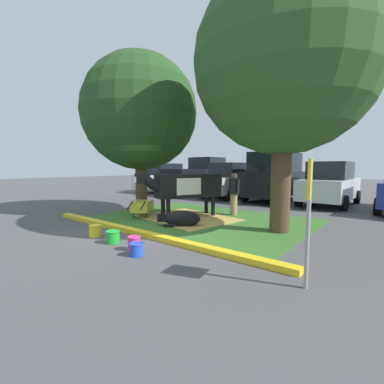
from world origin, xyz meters
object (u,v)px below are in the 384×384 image
object	(u,v)px
wheelbarrow	(143,206)
sedan_silver	(164,178)
bucket_yellow	(95,231)
sedan_red	(231,181)
bucket_green	(113,237)
bucket_pink	(134,243)
hatchback_white	(330,184)
shade_tree_left	(140,113)
parking_sign	(309,198)
shade_tree_right	(285,63)
calf_lying	(181,219)
person_handler	(234,193)
suv_dark_grey	(275,177)
cow_holstein	(186,186)
bucket_blue	(137,249)
pickup_truck_black	(199,177)

from	to	relation	value
wheelbarrow	sedan_silver	bearing A→B (deg)	130.39
bucket_yellow	sedan_red	xyz separation A→B (m)	(-1.79, 9.74, 0.82)
bucket_yellow	bucket_green	world-z (taller)	bucket_yellow
bucket_pink	hatchback_white	bearing A→B (deg)	80.03
shade_tree_left	parking_sign	bearing A→B (deg)	-21.86
parking_sign	sedan_red	distance (m)	11.55
shade_tree_right	bucket_green	xyz separation A→B (m)	(-2.64, -3.48, -4.29)
shade_tree_left	parking_sign	xyz separation A→B (m)	(6.97, -2.80, -2.51)
wheelbarrow	parking_sign	world-z (taller)	parking_sign
shade_tree_right	hatchback_white	distance (m)	7.38
calf_lying	person_handler	distance (m)	2.64
shade_tree_right	bucket_pink	size ratio (longest dim) A/B	22.71
calf_lying	sedan_red	xyz separation A→B (m)	(-2.73, 7.49, 0.75)
bucket_yellow	bucket_pink	size ratio (longest dim) A/B	1.04
person_handler	bucket_green	world-z (taller)	person_handler
shade_tree_right	sedan_red	size ratio (longest dim) A/B	1.53
wheelbarrow	bucket_green	world-z (taller)	wheelbarrow
hatchback_white	sedan_red	bearing A→B (deg)	-177.47
calf_lying	bucket_yellow	distance (m)	2.44
bucket_pink	sedan_silver	xyz separation A→B (m)	(-9.01, 9.94, 0.83)
shade_tree_left	bucket_pink	size ratio (longest dim) A/B	20.13
person_handler	suv_dark_grey	xyz separation A→B (m)	(-0.47, 5.12, 0.44)
sedan_red	suv_dark_grey	xyz separation A→B (m)	(2.58, 0.18, 0.29)
shade_tree_right	calf_lying	distance (m)	5.05
suv_dark_grey	calf_lying	bearing A→B (deg)	-88.87
shade_tree_right	sedan_red	world-z (taller)	shade_tree_right
shade_tree_left	bucket_green	bearing A→B (deg)	-49.12
cow_holstein	bucket_blue	xyz separation A→B (m)	(1.79, -3.64, -0.98)
shade_tree_left	person_handler	size ratio (longest dim) A/B	3.89
wheelbarrow	hatchback_white	xyz separation A→B (m)	(4.49, 7.47, 0.60)
parking_sign	hatchback_white	world-z (taller)	hatchback_white
shade_tree_left	sedan_red	size ratio (longest dim) A/B	1.36
suv_dark_grey	sedan_silver	bearing A→B (deg)	-179.73
parking_sign	cow_holstein	bearing A→B (deg)	148.36
calf_lying	bucket_pink	distance (m)	2.41
parking_sign	sedan_silver	bearing A→B (deg)	142.56
calf_lying	hatchback_white	bearing A→B (deg)	72.36
cow_holstein	person_handler	distance (m)	1.81
wheelbarrow	bucket_green	xyz separation A→B (m)	(1.93, -2.54, -0.23)
shade_tree_left	shade_tree_right	world-z (taller)	shade_tree_right
shade_tree_right	suv_dark_grey	xyz separation A→B (m)	(-2.68, 6.48, -3.17)
shade_tree_right	pickup_truck_black	world-z (taller)	shade_tree_right
bucket_yellow	suv_dark_grey	xyz separation A→B (m)	(0.79, 9.92, 1.11)
person_handler	hatchback_white	bearing A→B (deg)	67.56
sedan_silver	sedan_red	size ratio (longest dim) A/B	1.00
person_handler	bucket_green	distance (m)	4.90
shade_tree_left	shade_tree_right	distance (m)	5.48
shade_tree_right	bucket_pink	bearing A→B (deg)	-117.71
shade_tree_left	calf_lying	bearing A→B (deg)	-18.12
bucket_green	hatchback_white	bearing A→B (deg)	75.63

